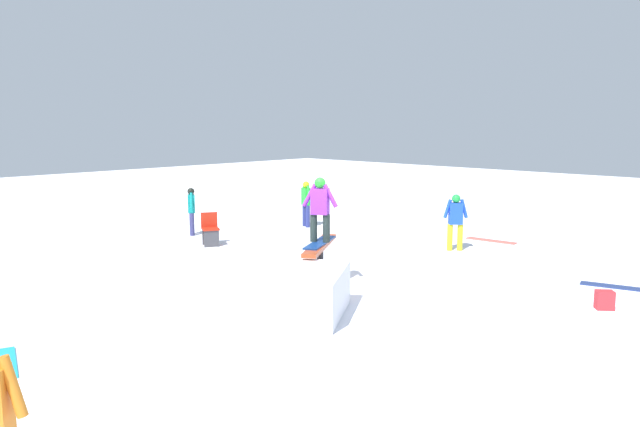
% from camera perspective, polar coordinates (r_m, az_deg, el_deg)
% --- Properties ---
extents(ground_plane, '(60.00, 60.00, 0.00)m').
position_cam_1_polar(ground_plane, '(12.64, 0.00, -6.83)').
color(ground_plane, white).
extents(rail_feature, '(1.94, 1.35, 0.92)m').
position_cam_1_polar(rail_feature, '(12.46, 0.00, -3.45)').
color(rail_feature, black).
rests_on(rail_feature, ground).
extents(snow_kicker_ramp, '(2.32, 2.22, 0.80)m').
position_cam_1_polar(snow_kicker_ramp, '(10.85, -1.91, -7.26)').
color(snow_kicker_ramp, white).
rests_on(snow_kicker_ramp, ground).
extents(main_rider_on_rail, '(1.38, 0.89, 1.32)m').
position_cam_1_polar(main_rider_on_rail, '(12.32, 0.00, 0.22)').
color(main_rider_on_rail, navy).
rests_on(main_rider_on_rail, rail_feature).
extents(bystander_green, '(0.31, 0.58, 1.44)m').
position_cam_1_polar(bystander_green, '(19.63, -1.28, 1.12)').
color(bystander_green, navy).
rests_on(bystander_green, ground).
extents(bystander_blue, '(0.51, 0.51, 1.46)m').
position_cam_1_polar(bystander_blue, '(16.42, 12.29, -0.51)').
color(bystander_blue, yellow).
rests_on(bystander_blue, ground).
extents(bystander_teal, '(0.39, 0.53, 1.39)m').
position_cam_1_polar(bystander_teal, '(18.60, -11.67, 0.44)').
color(bystander_teal, navy).
rests_on(bystander_teal, ground).
extents(loose_snowboard_navy, '(0.62, 1.43, 0.02)m').
position_cam_1_polar(loose_snowboard_navy, '(14.03, 25.58, -6.08)').
color(loose_snowboard_navy, navy).
rests_on(loose_snowboard_navy, ground).
extents(loose_snowboard_coral, '(0.39, 1.44, 0.02)m').
position_cam_1_polar(loose_snowboard_coral, '(18.06, 15.37, -2.41)').
color(loose_snowboard_coral, '#EF6153').
rests_on(loose_snowboard_coral, ground).
extents(loose_snowboard_cyan, '(0.66, 1.27, 0.02)m').
position_cam_1_polar(loose_snowboard_cyan, '(9.92, -26.84, -12.11)').
color(loose_snowboard_cyan, '#1CADC9').
rests_on(loose_snowboard_cyan, ground).
extents(folding_chair, '(0.60, 0.60, 0.88)m').
position_cam_1_polar(folding_chair, '(17.01, -10.01, -1.51)').
color(folding_chair, '#3F3F44').
rests_on(folding_chair, ground).
extents(backpack_on_snow, '(0.36, 0.37, 0.34)m').
position_cam_1_polar(backpack_on_snow, '(12.33, 24.58, -7.21)').
color(backpack_on_snow, red).
rests_on(backpack_on_snow, ground).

